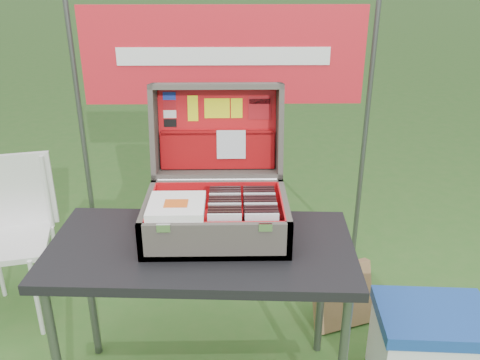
{
  "coord_description": "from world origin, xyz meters",
  "views": [
    {
      "loc": [
        0.04,
        -1.81,
        1.8
      ],
      "look_at": [
        0.08,
        0.1,
        0.97
      ],
      "focal_mm": 38.0,
      "sensor_mm": 36.0,
      "label": 1
    }
  ],
  "objects_px": {
    "chair": "(9,245)",
    "cooler": "(429,351)",
    "table": "(204,321)",
    "cardboard_box": "(342,296)",
    "suitcase": "(216,167)"
  },
  "relations": [
    {
      "from": "table",
      "to": "chair",
      "type": "distance_m",
      "value": 1.18
    },
    {
      "from": "table",
      "to": "chair",
      "type": "bearing_deg",
      "value": 154.98
    },
    {
      "from": "chair",
      "to": "cardboard_box",
      "type": "distance_m",
      "value": 1.76
    },
    {
      "from": "cooler",
      "to": "chair",
      "type": "bearing_deg",
      "value": 168.62
    },
    {
      "from": "suitcase",
      "to": "chair",
      "type": "height_order",
      "value": "suitcase"
    },
    {
      "from": "chair",
      "to": "cardboard_box",
      "type": "relative_size",
      "value": 2.52
    },
    {
      "from": "suitcase",
      "to": "cooler",
      "type": "distance_m",
      "value": 1.25
    },
    {
      "from": "chair",
      "to": "cooler",
      "type": "bearing_deg",
      "value": -28.43
    },
    {
      "from": "chair",
      "to": "cardboard_box",
      "type": "xyz_separation_m",
      "value": [
        1.74,
        -0.11,
        -0.26
      ]
    },
    {
      "from": "table",
      "to": "cooler",
      "type": "relative_size",
      "value": 2.53
    },
    {
      "from": "table",
      "to": "suitcase",
      "type": "bearing_deg",
      "value": 69.47
    },
    {
      "from": "table",
      "to": "suitcase",
      "type": "xyz_separation_m",
      "value": [
        0.06,
        0.14,
        0.65
      ]
    },
    {
      "from": "suitcase",
      "to": "cooler",
      "type": "bearing_deg",
      "value": -9.17
    },
    {
      "from": "table",
      "to": "cooler",
      "type": "distance_m",
      "value": 1.0
    },
    {
      "from": "table",
      "to": "suitcase",
      "type": "relative_size",
      "value": 2.1
    }
  ]
}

